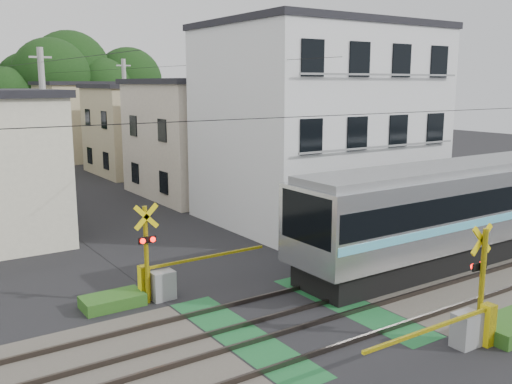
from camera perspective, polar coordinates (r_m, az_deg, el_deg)
ground at (r=16.44m, az=4.36°, el=-12.69°), size 120.00×120.00×0.00m
track_bed at (r=16.42m, az=4.36°, el=-12.58°), size 120.00×120.00×0.14m
commuter_train at (r=23.76m, az=21.84°, el=-1.13°), size 17.72×2.80×3.68m
crossing_signal_near at (r=15.61m, az=20.71°, el=-11.88°), size 4.74×0.65×3.09m
crossing_signal_far at (r=17.87m, az=-9.65°, el=-8.41°), size 4.74×0.65×3.09m
apartment_block at (r=27.87m, az=6.22°, el=6.87°), size 10.20×8.36×9.30m
houses_row at (r=39.07m, az=-19.51°, el=5.36°), size 22.07×31.35×6.80m
catenary at (r=19.61m, az=18.40°, el=1.90°), size 60.00×5.04×7.00m
utility_poles at (r=35.88m, az=-20.44°, el=6.21°), size 7.90×42.00×8.00m
pedestrian at (r=45.51m, az=-22.56°, el=2.73°), size 0.63×0.46×1.58m
weed_patches at (r=17.37m, az=9.20°, el=-10.82°), size 10.25×8.80×0.40m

